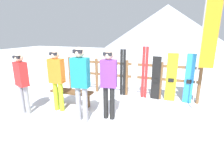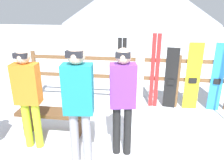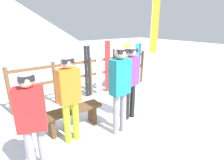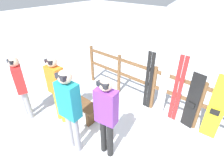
# 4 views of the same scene
# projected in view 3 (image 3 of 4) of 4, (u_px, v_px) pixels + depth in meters

# --- Properties ---
(ground_plane) EXTENTS (40.00, 40.00, 0.00)m
(ground_plane) POSITION_uv_depth(u_px,v_px,m) (131.00, 120.00, 4.23)
(ground_plane) COLOR white
(mountain_backdrop) EXTENTS (18.00, 18.00, 6.00)m
(mountain_backdrop) POSITION_uv_depth(u_px,v_px,m) (5.00, 18.00, 21.88)
(mountain_backdrop) COLOR #B2BCD1
(mountain_backdrop) RESTS_ON ground
(fence) EXTENTS (4.67, 0.10, 1.24)m
(fence) POSITION_uv_depth(u_px,v_px,m) (91.00, 73.00, 5.53)
(fence) COLOR brown
(fence) RESTS_ON ground
(bench) EXTENTS (1.27, 0.36, 0.48)m
(bench) POSITION_uv_depth(u_px,v_px,m) (73.00, 114.00, 3.78)
(bench) COLOR brown
(bench) RESTS_ON ground
(person_red) EXTENTS (0.43, 0.32, 1.63)m
(person_red) POSITION_uv_depth(u_px,v_px,m) (32.00, 118.00, 2.42)
(person_red) COLOR gray
(person_red) RESTS_ON ground
(person_teal) EXTENTS (0.43, 0.26, 1.83)m
(person_teal) POSITION_uv_depth(u_px,v_px,m) (120.00, 84.00, 3.42)
(person_teal) COLOR gray
(person_teal) RESTS_ON ground
(person_orange) EXTENTS (0.41, 0.25, 1.69)m
(person_orange) POSITION_uv_depth(u_px,v_px,m) (69.00, 94.00, 3.19)
(person_orange) COLOR #B7D826
(person_orange) RESTS_ON ground
(person_purple) EXTENTS (0.42, 0.28, 1.75)m
(person_purple) POSITION_uv_depth(u_px,v_px,m) (131.00, 77.00, 4.02)
(person_purple) COLOR black
(person_purple) RESTS_ON ground
(ski_pair_black) EXTENTS (0.20, 0.02, 1.61)m
(ski_pair_black) POSITION_uv_depth(u_px,v_px,m) (88.00, 72.00, 5.39)
(ski_pair_black) COLOR black
(ski_pair_black) RESTS_ON ground
(ski_pair_white) EXTENTS (0.19, 0.02, 1.62)m
(ski_pair_white) POSITION_uv_depth(u_px,v_px,m) (99.00, 70.00, 5.61)
(ski_pair_white) COLOR white
(ski_pair_white) RESTS_ON ground
(ski_pair_red) EXTENTS (0.20, 0.02, 1.72)m
(ski_pair_red) POSITION_uv_depth(u_px,v_px,m) (108.00, 67.00, 5.79)
(ski_pair_red) COLOR red
(ski_pair_red) RESTS_ON ground
(snowboard_black_stripe) EXTENTS (0.28, 0.09, 1.42)m
(snowboard_black_stripe) POSITION_uv_depth(u_px,v_px,m) (117.00, 70.00, 6.04)
(snowboard_black_stripe) COLOR black
(snowboard_black_stripe) RESTS_ON ground
(snowboard_yellow) EXTENTS (0.32, 0.07, 1.54)m
(snowboard_yellow) POSITION_uv_depth(u_px,v_px,m) (127.00, 66.00, 6.28)
(snowboard_yellow) COLOR yellow
(snowboard_yellow) RESTS_ON ground
(snowboard_blue) EXTENTS (0.26, 0.07, 1.55)m
(snowboard_blue) POSITION_uv_depth(u_px,v_px,m) (137.00, 64.00, 6.57)
(snowboard_blue) COLOR #288CE0
(snowboard_blue) RESTS_ON ground
(rental_flag) EXTENTS (0.40, 0.04, 3.00)m
(rental_flag) POSITION_uv_depth(u_px,v_px,m) (153.00, 34.00, 6.05)
(rental_flag) COLOR #99999E
(rental_flag) RESTS_ON ground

